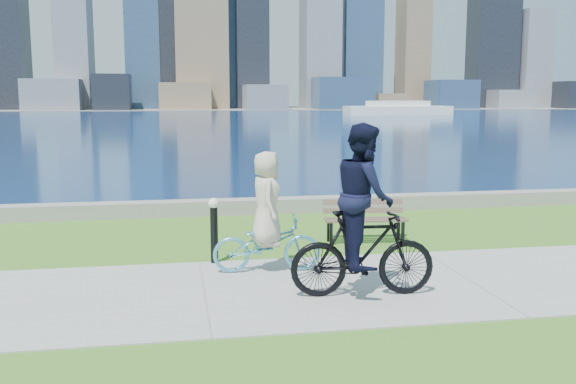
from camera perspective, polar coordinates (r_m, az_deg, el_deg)
name	(u,v)px	position (r m, az deg, el deg)	size (l,w,h in m)	color
ground	(468,280)	(10.27, 15.67, -7.57)	(320.00, 320.00, 0.00)	#386B1C
concrete_path	(468,280)	(10.27, 15.67, -7.52)	(80.00, 3.50, 0.02)	#979692
seawall	(355,203)	(15.90, 5.99, -0.98)	(90.00, 0.50, 0.35)	gray
bay_water	(209,118)	(81.03, -7.07, 6.51)	(320.00, 131.00, 0.01)	navy
far_shore	(194,109)	(138.96, -8.39, 7.33)	(320.00, 30.00, 0.12)	gray
ferry_far	(398,109)	(95.49, 9.72, 7.27)	(15.35, 4.39, 2.08)	white
park_bench	(365,217)	(12.41, 6.83, -2.20)	(1.61, 0.70, 0.81)	black
bollard_lamp	(214,226)	(10.77, -6.59, -3.04)	(0.18, 0.18, 1.12)	black
cyclist_woman	(267,227)	(10.16, -1.91, -3.17)	(0.67, 1.74, 1.92)	#4FA6C1
cyclist_man	(363,225)	(8.92, 6.71, -2.91)	(0.82, 2.06, 2.42)	black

